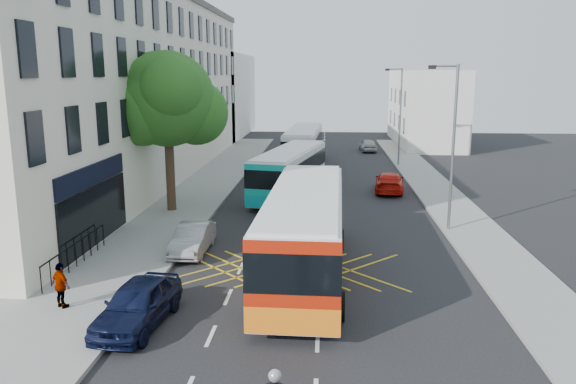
% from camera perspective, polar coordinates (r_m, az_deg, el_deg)
% --- Properties ---
extents(ground, '(120.00, 120.00, 0.00)m').
position_cam_1_polar(ground, '(17.20, 3.02, -14.72)').
color(ground, black).
rests_on(ground, ground).
extents(pavement_left, '(5.00, 70.00, 0.15)m').
position_cam_1_polar(pavement_left, '(32.49, -11.71, -1.89)').
color(pavement_left, gray).
rests_on(pavement_left, ground).
extents(pavement_right, '(3.00, 70.00, 0.15)m').
position_cam_1_polar(pavement_right, '(32.16, 16.96, -2.31)').
color(pavement_right, gray).
rests_on(pavement_right, ground).
extents(terrace_main, '(8.30, 45.00, 13.50)m').
position_cam_1_polar(terrace_main, '(42.31, -15.94, 10.23)').
color(terrace_main, beige).
rests_on(terrace_main, ground).
extents(terrace_far, '(8.00, 20.00, 10.00)m').
position_cam_1_polar(terrace_far, '(71.83, -7.60, 9.71)').
color(terrace_far, silver).
rests_on(terrace_far, ground).
extents(building_right, '(6.00, 18.00, 8.00)m').
position_cam_1_polar(building_right, '(64.39, 13.71, 8.34)').
color(building_right, silver).
rests_on(building_right, ground).
extents(street_tree, '(6.30, 5.70, 8.80)m').
position_cam_1_polar(street_tree, '(31.58, -12.22, 9.12)').
color(street_tree, '#382619').
rests_on(street_tree, pavement_left).
extents(lamp_near, '(1.45, 0.15, 8.00)m').
position_cam_1_polar(lamp_near, '(28.19, 16.28, 5.18)').
color(lamp_near, slate).
rests_on(lamp_near, pavement_right).
extents(lamp_far, '(1.45, 0.15, 8.00)m').
position_cam_1_polar(lamp_far, '(47.85, 11.23, 8.04)').
color(lamp_far, slate).
rests_on(lamp_far, pavement_right).
extents(railings, '(0.08, 5.60, 1.14)m').
position_cam_1_polar(railings, '(23.95, -20.75, -5.83)').
color(railings, black).
rests_on(railings, pavement_left).
extents(bus_near, '(3.22, 12.08, 3.38)m').
position_cam_1_polar(bus_near, '(21.57, 1.76, -4.02)').
color(bus_near, silver).
rests_on(bus_near, ground).
extents(bus_mid, '(4.47, 10.90, 2.99)m').
position_cam_1_polar(bus_mid, '(35.86, 0.20, 2.11)').
color(bus_mid, silver).
rests_on(bus_mid, ground).
extents(bus_far, '(3.15, 11.28, 3.14)m').
position_cam_1_polar(bus_far, '(48.24, 1.59, 4.75)').
color(bus_far, silver).
rests_on(bus_far, ground).
extents(parked_car_blue, '(2.10, 4.33, 1.42)m').
position_cam_1_polar(parked_car_blue, '(18.35, -15.02, -10.91)').
color(parked_car_blue, black).
rests_on(parked_car_blue, ground).
extents(parked_car_silver, '(1.37, 3.82, 1.26)m').
position_cam_1_polar(parked_car_silver, '(24.98, -9.66, -4.70)').
color(parked_car_silver, '#929599').
rests_on(parked_car_silver, ground).
extents(red_hatchback, '(2.34, 4.72, 1.32)m').
position_cam_1_polar(red_hatchback, '(37.74, 10.26, 1.00)').
color(red_hatchback, '#BD1208').
rests_on(red_hatchback, ground).
extents(distant_car_grey, '(2.25, 4.46, 1.21)m').
position_cam_1_polar(distant_car_grey, '(61.42, 1.57, 5.33)').
color(distant_car_grey, '#3A3B41').
rests_on(distant_car_grey, ground).
extents(distant_car_silver, '(1.74, 3.79, 1.26)m').
position_cam_1_polar(distant_car_silver, '(57.12, 8.12, 4.73)').
color(distant_car_silver, '#A4A8AC').
rests_on(distant_car_silver, ground).
extents(pedestrian_far, '(0.96, 0.79, 1.53)m').
position_cam_1_polar(pedestrian_far, '(20.04, -22.08, -8.80)').
color(pedestrian_far, gray).
rests_on(pedestrian_far, pavement_left).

